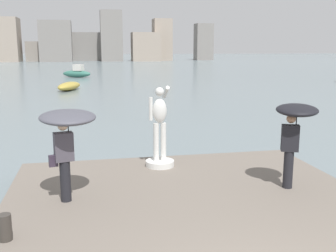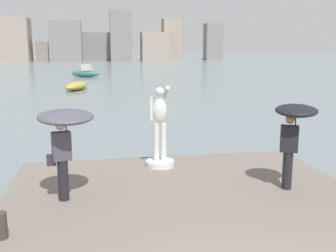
% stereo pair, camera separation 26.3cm
% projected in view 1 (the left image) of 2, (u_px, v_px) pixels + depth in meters
% --- Properties ---
extents(ground_plane, '(400.00, 400.00, 0.00)m').
position_uv_depth(ground_plane, '(107.00, 82.00, 42.98)').
color(ground_plane, slate).
extents(pier, '(7.84, 10.77, 0.40)m').
position_uv_depth(pier, '(217.00, 251.00, 6.76)').
color(pier, '#70665B').
rests_on(pier, ground).
extents(statue_white_figure, '(0.78, 0.95, 2.20)m').
position_uv_depth(statue_white_figure, '(160.00, 137.00, 10.78)').
color(statue_white_figure, silver).
rests_on(statue_white_figure, pier).
extents(onlooker_left, '(1.40, 1.41, 1.95)m').
position_uv_depth(onlooker_left, '(67.00, 128.00, 8.20)').
color(onlooker_left, black).
rests_on(onlooker_left, pier).
extents(onlooker_right, '(1.21, 1.22, 1.97)m').
position_uv_depth(onlooker_right, '(294.00, 124.00, 8.96)').
color(onlooker_right, black).
rests_on(onlooker_right, pier).
extents(mooring_bollard, '(0.23, 0.23, 0.46)m').
position_uv_depth(mooring_bollard, '(5.00, 227.00, 6.67)').
color(mooring_bollard, '#38332D').
rests_on(mooring_bollard, pier).
extents(boat_near, '(2.52, 4.11, 0.70)m').
position_uv_depth(boat_near, '(69.00, 86.00, 34.26)').
color(boat_near, '#B2993D').
rests_on(boat_near, ground).
extents(boat_far, '(3.82, 2.67, 1.58)m').
position_uv_depth(boat_far, '(77.00, 73.00, 49.24)').
color(boat_far, '#336B5B').
rests_on(boat_far, ground).
extents(distant_skyline, '(66.50, 13.22, 13.46)m').
position_uv_depth(distant_skyline, '(78.00, 43.00, 108.36)').
color(distant_skyline, gray).
rests_on(distant_skyline, ground).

